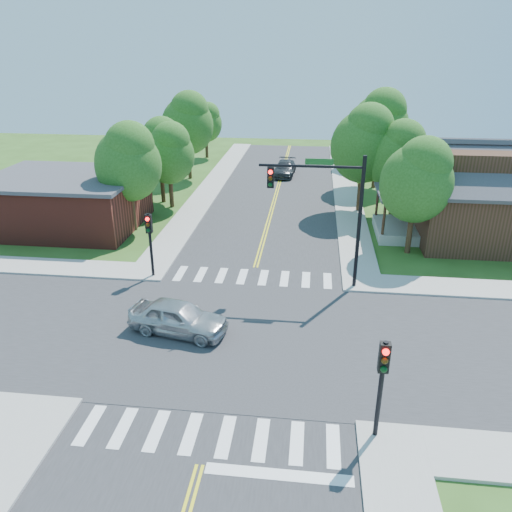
# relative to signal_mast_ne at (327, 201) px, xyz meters

# --- Properties ---
(ground) EXTENTS (100.00, 100.00, 0.00)m
(ground) POSITION_rel_signal_mast_ne_xyz_m (-3.91, -5.59, -4.85)
(ground) COLOR #2F4D18
(ground) RESTS_ON ground
(road_ns) EXTENTS (10.00, 90.00, 0.04)m
(road_ns) POSITION_rel_signal_mast_ne_xyz_m (-3.91, -5.59, -4.83)
(road_ns) COLOR #2D2D30
(road_ns) RESTS_ON ground
(road_ew) EXTENTS (90.00, 10.00, 0.04)m
(road_ew) POSITION_rel_signal_mast_ne_xyz_m (-3.91, -5.59, -4.83)
(road_ew) COLOR #2D2D30
(road_ew) RESTS_ON ground
(intersection_patch) EXTENTS (10.20, 10.20, 0.06)m
(intersection_patch) POSITION_rel_signal_mast_ne_xyz_m (-3.91, -5.59, -4.85)
(intersection_patch) COLOR #2D2D30
(intersection_patch) RESTS_ON ground
(sidewalk_ne) EXTENTS (40.00, 40.00, 0.14)m
(sidewalk_ne) POSITION_rel_signal_mast_ne_xyz_m (11.90, 10.23, -4.78)
(sidewalk_ne) COLOR #9E9B93
(sidewalk_ne) RESTS_ON ground
(sidewalk_nw) EXTENTS (40.00, 40.00, 0.14)m
(sidewalk_nw) POSITION_rel_signal_mast_ne_xyz_m (-19.73, 10.23, -4.78)
(sidewalk_nw) COLOR #9E9B93
(sidewalk_nw) RESTS_ON ground
(crosswalk_north) EXTENTS (8.85, 2.00, 0.01)m
(crosswalk_north) POSITION_rel_signal_mast_ne_xyz_m (-3.91, 0.61, -4.80)
(crosswalk_north) COLOR white
(crosswalk_north) RESTS_ON ground
(crosswalk_south) EXTENTS (8.85, 2.00, 0.01)m
(crosswalk_south) POSITION_rel_signal_mast_ne_xyz_m (-3.91, -11.79, -4.80)
(crosswalk_south) COLOR white
(crosswalk_south) RESTS_ON ground
(centerline) EXTENTS (0.30, 90.00, 0.01)m
(centerline) POSITION_rel_signal_mast_ne_xyz_m (-3.91, -5.59, -4.80)
(centerline) COLOR yellow
(centerline) RESTS_ON ground
(stop_bar) EXTENTS (4.60, 0.45, 0.09)m
(stop_bar) POSITION_rel_signal_mast_ne_xyz_m (-1.41, -13.19, -4.85)
(stop_bar) COLOR white
(stop_bar) RESTS_ON ground
(signal_mast_ne) EXTENTS (5.30, 0.42, 7.20)m
(signal_mast_ne) POSITION_rel_signal_mast_ne_xyz_m (0.00, 0.00, 0.00)
(signal_mast_ne) COLOR black
(signal_mast_ne) RESTS_ON ground
(signal_pole_se) EXTENTS (0.34, 0.42, 3.80)m
(signal_pole_se) POSITION_rel_signal_mast_ne_xyz_m (1.69, -11.21, -2.19)
(signal_pole_se) COLOR black
(signal_pole_se) RESTS_ON ground
(signal_pole_nw) EXTENTS (0.34, 0.42, 3.80)m
(signal_pole_nw) POSITION_rel_signal_mast_ne_xyz_m (-9.51, -0.01, -2.19)
(signal_pole_nw) COLOR black
(signal_pole_nw) RESTS_ON ground
(house_ne) EXTENTS (13.05, 8.80, 7.11)m
(house_ne) POSITION_rel_signal_mast_ne_xyz_m (11.19, 8.65, -1.52)
(house_ne) COLOR #312011
(house_ne) RESTS_ON ground
(building_nw) EXTENTS (10.40, 8.40, 3.73)m
(building_nw) POSITION_rel_signal_mast_ne_xyz_m (-18.11, 7.61, -2.97)
(building_nw) COLOR maroon
(building_nw) RESTS_ON ground
(tree_e_a) EXTENTS (4.33, 4.11, 7.36)m
(tree_e_a) POSITION_rel_signal_mast_ne_xyz_m (5.44, 5.32, -0.03)
(tree_e_a) COLOR #382314
(tree_e_a) RESTS_ON ground
(tree_e_b) EXTENTS (4.33, 4.11, 7.35)m
(tree_e_b) POSITION_rel_signal_mast_ne_xyz_m (5.28, 12.29, -0.04)
(tree_e_b) COLOR #382314
(tree_e_b) RESTS_ON ground
(tree_e_c) EXTENTS (5.17, 4.91, 8.79)m
(tree_e_c) POSITION_rel_signal_mast_ne_xyz_m (4.80, 20.63, 0.91)
(tree_e_c) COLOR #382314
(tree_e_c) RESTS_ON ground
(tree_e_d) EXTENTS (4.13, 3.92, 7.02)m
(tree_e_d) POSITION_rel_signal_mast_ne_xyz_m (4.87, 28.96, -0.25)
(tree_e_d) COLOR #382314
(tree_e_d) RESTS_ON ground
(tree_w_a) EXTENTS (4.48, 4.26, 7.62)m
(tree_w_a) POSITION_rel_signal_mast_ne_xyz_m (-13.10, 7.34, 0.14)
(tree_w_a) COLOR #382314
(tree_w_a) RESTS_ON ground
(tree_w_b) EXTENTS (4.11, 3.91, 7.00)m
(tree_w_b) POSITION_rel_signal_mast_ne_xyz_m (-12.98, 14.10, -0.27)
(tree_w_b) COLOR #382314
(tree_w_b) RESTS_ON ground
(tree_w_c) EXTENTS (4.86, 4.62, 8.26)m
(tree_w_c) POSITION_rel_signal_mast_ne_xyz_m (-12.60, 21.92, 0.56)
(tree_w_c) COLOR #382314
(tree_w_c) RESTS_ON ground
(tree_w_d) EXTENTS (3.65, 3.47, 6.21)m
(tree_w_d) POSITION_rel_signal_mast_ne_xyz_m (-12.94, 31.46, -0.79)
(tree_w_d) COLOR #382314
(tree_w_d) RESTS_ON ground
(tree_house) EXTENTS (4.90, 4.65, 8.32)m
(tree_house) POSITION_rel_signal_mast_ne_xyz_m (2.92, 13.29, 0.60)
(tree_house) COLOR #382314
(tree_house) RESTS_ON ground
(tree_bldg) EXTENTS (4.01, 3.81, 6.82)m
(tree_bldg) POSITION_rel_signal_mast_ne_xyz_m (-11.91, 12.87, -0.39)
(tree_bldg) COLOR #382314
(tree_bldg) RESTS_ON ground
(car_silver) EXTENTS (3.63, 5.27, 1.55)m
(car_silver) POSITION_rel_signal_mast_ne_xyz_m (-6.56, -5.54, -4.08)
(car_silver) COLOR #B4B8BB
(car_silver) RESTS_ON ground
(car_dgrey) EXTENTS (2.55, 5.04, 1.39)m
(car_dgrey) POSITION_rel_signal_mast_ne_xyz_m (-3.61, 24.08, -4.15)
(car_dgrey) COLOR #303236
(car_dgrey) RESTS_ON ground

